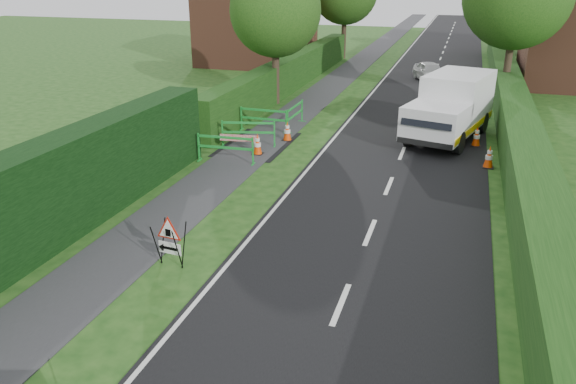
{
  "coord_description": "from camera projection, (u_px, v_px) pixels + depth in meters",
  "views": [
    {
      "loc": [
        4.39,
        -8.63,
        6.38
      ],
      "look_at": [
        0.53,
        3.67,
        1.22
      ],
      "focal_mm": 35.0,
      "sensor_mm": 36.0,
      "label": 1
    }
  ],
  "objects": [
    {
      "name": "traffic_cone_3",
      "position": [
        257.0,
        144.0,
        20.5
      ],
      "size": [
        0.38,
        0.38,
        0.79
      ],
      "color": "black",
      "rests_on": "ground"
    },
    {
      "name": "redwhite_plank",
      "position": [
        240.0,
        150.0,
        21.2
      ],
      "size": [
        1.49,
        0.23,
        0.25
      ],
      "primitive_type": "cube",
      "rotation": [
        0.0,
        0.0,
        0.13
      ],
      "color": "red",
      "rests_on": "ground"
    },
    {
      "name": "ped_barrier_1",
      "position": [
        248.0,
        130.0,
        21.38
      ],
      "size": [
        2.08,
        0.83,
        1.0
      ],
      "rotation": [
        0.0,
        0.0,
        0.24
      ],
      "color": "#198E2F",
      "rests_on": "ground"
    },
    {
      "name": "house_west",
      "position": [
        257.0,
        21.0,
        39.51
      ],
      "size": [
        7.5,
        7.4,
        7.88
      ],
      "color": "brown",
      "rests_on": "ground"
    },
    {
      "name": "ped_barrier_0",
      "position": [
        225.0,
        145.0,
        19.55
      ],
      "size": [
        2.08,
        0.47,
        1.0
      ],
      "rotation": [
        0.0,
        0.0,
        0.06
      ],
      "color": "#198E2F",
      "rests_on": "ground"
    },
    {
      "name": "traffic_cone_1",
      "position": [
        477.0,
        136.0,
        21.47
      ],
      "size": [
        0.38,
        0.38,
        0.79
      ],
      "color": "black",
      "rests_on": "ground"
    },
    {
      "name": "works_van",
      "position": [
        451.0,
        106.0,
        22.19
      ],
      "size": [
        3.42,
        5.79,
        2.49
      ],
      "rotation": [
        0.0,
        0.0,
        -0.26
      ],
      "color": "silver",
      "rests_on": "ground"
    },
    {
      "name": "traffic_cone_2",
      "position": [
        475.0,
        123.0,
        23.23
      ],
      "size": [
        0.38,
        0.38,
        0.79
      ],
      "color": "black",
      "rests_on": "ground"
    },
    {
      "name": "ped_barrier_2",
      "position": [
        264.0,
        117.0,
        23.27
      ],
      "size": [
        2.07,
        0.4,
        1.0
      ],
      "rotation": [
        0.0,
        0.0,
        -0.02
      ],
      "color": "#198E2F",
      "rests_on": "ground"
    },
    {
      "name": "hatchback_car",
      "position": [
        430.0,
        72.0,
        33.75
      ],
      "size": [
        2.53,
        3.64,
        1.15
      ],
      "primitive_type": "imported",
      "rotation": [
        0.0,
        0.0,
        0.39
      ],
      "color": "silver",
      "rests_on": "ground"
    },
    {
      "name": "house_east_b",
      "position": [
        573.0,
        16.0,
        44.03
      ],
      "size": [
        7.5,
        7.4,
        7.88
      ],
      "color": "brown",
      "rests_on": "ground"
    },
    {
      "name": "traffic_cone_0",
      "position": [
        489.0,
        157.0,
        19.13
      ],
      "size": [
        0.38,
        0.38,
        0.79
      ],
      "color": "black",
      "rests_on": "ground"
    },
    {
      "name": "tree_nw",
      "position": [
        275.0,
        11.0,
        26.79
      ],
      "size": [
        4.4,
        4.4,
        6.7
      ],
      "color": "#2D2116",
      "rests_on": "ground"
    },
    {
      "name": "hedge_west_near",
      "position": [
        5.0,
        273.0,
        12.62
      ],
      "size": [
        1.1,
        18.0,
        2.5
      ],
      "primitive_type": "cube",
      "color": "black",
      "rests_on": "ground"
    },
    {
      "name": "ground",
      "position": [
        208.0,
        311.0,
        11.23
      ],
      "size": [
        120.0,
        120.0,
        0.0
      ],
      "primitive_type": "plane",
      "color": "#194213",
      "rests_on": "ground"
    },
    {
      "name": "traffic_cone_4",
      "position": [
        287.0,
        131.0,
        22.16
      ],
      "size": [
        0.38,
        0.38,
        0.79
      ],
      "color": "black",
      "rests_on": "ground"
    },
    {
      "name": "triangle_sign",
      "position": [
        168.0,
        238.0,
        12.64
      ],
      "size": [
        0.79,
        0.79,
        1.05
      ],
      "rotation": [
        0.0,
        0.0,
        -0.1
      ],
      "color": "black",
      "rests_on": "ground"
    },
    {
      "name": "road_surface",
      "position": [
        440.0,
        61.0,
        41.54
      ],
      "size": [
        6.0,
        90.0,
        0.02
      ],
      "primitive_type": "cube",
      "color": "black",
      "rests_on": "ground"
    },
    {
      "name": "footpath",
      "position": [
        366.0,
        57.0,
        43.07
      ],
      "size": [
        2.0,
        90.0,
        0.02
      ],
      "primitive_type": "cube",
      "color": "#2D2D30",
      "rests_on": "ground"
    },
    {
      "name": "hedge_west_far",
      "position": [
        292.0,
        88.0,
        32.11
      ],
      "size": [
        1.0,
        24.0,
        1.8
      ],
      "primitive_type": "cube",
      "color": "#14380F",
      "rests_on": "ground"
    },
    {
      "name": "ped_barrier_3",
      "position": [
        295.0,
        113.0,
        23.93
      ],
      "size": [
        0.4,
        2.07,
        1.0
      ],
      "rotation": [
        0.0,
        0.0,
        1.55
      ],
      "color": "#198E2F",
      "rests_on": "ground"
    },
    {
      "name": "hedge_east",
      "position": [
        511.0,
        131.0,
        23.6
      ],
      "size": [
        1.2,
        50.0,
        1.5
      ],
      "primitive_type": "cube",
      "color": "#14380F",
      "rests_on": "ground"
    }
  ]
}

